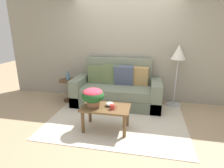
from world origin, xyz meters
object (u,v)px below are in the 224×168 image
coffee_table (106,111)px  floor_lamp (178,58)px  potted_plant (93,95)px  couch (117,90)px  table_vase (68,76)px  side_table (69,86)px  snack_bowl (110,104)px  coffee_mug (112,107)px

coffee_table → floor_lamp: floor_lamp is taller
potted_plant → couch: bearing=79.7°
table_vase → side_table: bearing=110.1°
floor_lamp → table_vase: size_ratio=6.64×
floor_lamp → snack_bowl: bearing=-133.5°
snack_bowl → coffee_mug: bearing=-58.7°
couch → floor_lamp: (1.37, 0.18, 0.81)m
side_table → couch: bearing=1.8°
potted_plant → table_vase: bearing=130.8°
coffee_table → coffee_mug: coffee_mug is taller
couch → snack_bowl: size_ratio=14.09×
potted_plant → table_vase: size_ratio=1.88×
floor_lamp → coffee_mug: floor_lamp is taller
side_table → coffee_table: bearing=-43.3°
coffee_mug → potted_plant: bearing=168.4°
snack_bowl → couch: bearing=93.4°
side_table → potted_plant: bearing=-49.3°
couch → coffee_table: bearing=-89.5°
coffee_table → side_table: size_ratio=1.54×
couch → potted_plant: 1.29m
coffee_mug → snack_bowl: bearing=121.3°
side_table → snack_bowl: bearing=-41.0°
couch → coffee_table: couch is taller
coffee_table → snack_bowl: 0.14m
couch → floor_lamp: bearing=7.6°
side_table → potted_plant: (1.02, -1.19, 0.27)m
coffee_table → potted_plant: 0.37m
floor_lamp → snack_bowl: (-1.30, -1.37, -0.67)m
side_table → floor_lamp: 2.74m
coffee_table → potted_plant: size_ratio=2.10×
snack_bowl → table_vase: size_ratio=0.68×
coffee_table → table_vase: 1.74m
coffee_mug → coffee_table: bearing=148.8°
couch → potted_plant: bearing=-100.3°
floor_lamp → snack_bowl: 2.00m
side_table → coffee_mug: 1.89m
potted_plant → coffee_table: bearing=1.5°
floor_lamp → table_vase: floor_lamp is taller
coffee_mug → couch: bearing=96.3°
coffee_table → coffee_mug: (0.14, -0.08, 0.13)m
couch → coffee_table: 1.23m
coffee_mug → table_vase: table_vase is taller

